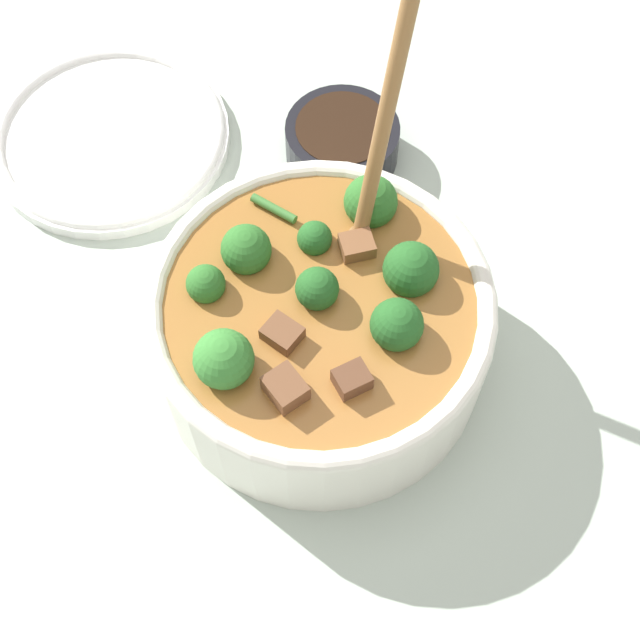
# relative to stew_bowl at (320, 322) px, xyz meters

# --- Properties ---
(ground_plane) EXTENTS (4.00, 4.00, 0.00)m
(ground_plane) POSITION_rel_stew_bowl_xyz_m (0.00, -0.00, -0.06)
(ground_plane) COLOR #ADBCAD
(stew_bowl) EXTENTS (0.27, 0.27, 0.28)m
(stew_bowl) POSITION_rel_stew_bowl_xyz_m (0.00, 0.00, 0.00)
(stew_bowl) COLOR white
(stew_bowl) RESTS_ON ground_plane
(condiment_bowl) EXTENTS (0.10, 0.10, 0.04)m
(condiment_bowl) POSITION_rel_stew_bowl_xyz_m (-0.18, 0.10, -0.03)
(condiment_bowl) COLOR black
(condiment_bowl) RESTS_ON ground_plane
(empty_plate) EXTENTS (0.22, 0.22, 0.02)m
(empty_plate) POSITION_rel_stew_bowl_xyz_m (-0.29, -0.09, -0.05)
(empty_plate) COLOR white
(empty_plate) RESTS_ON ground_plane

